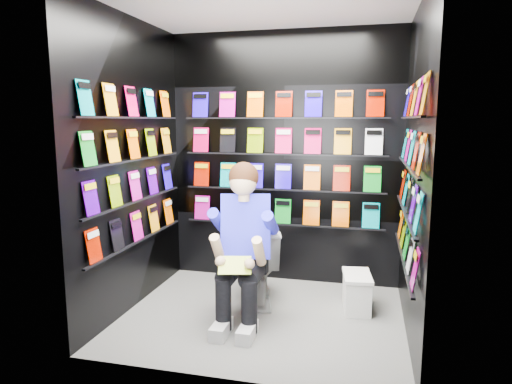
# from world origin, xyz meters

# --- Properties ---
(floor) EXTENTS (2.40, 2.40, 0.00)m
(floor) POSITION_xyz_m (0.00, 0.00, 0.00)
(floor) COLOR slate
(floor) RESTS_ON ground
(ceiling) EXTENTS (2.40, 2.40, 0.00)m
(ceiling) POSITION_xyz_m (0.00, 0.00, 2.60)
(ceiling) COLOR white
(ceiling) RESTS_ON floor
(wall_back) EXTENTS (2.40, 0.04, 2.60)m
(wall_back) POSITION_xyz_m (0.00, 1.00, 1.30)
(wall_back) COLOR black
(wall_back) RESTS_ON floor
(wall_front) EXTENTS (2.40, 0.04, 2.60)m
(wall_front) POSITION_xyz_m (0.00, -1.00, 1.30)
(wall_front) COLOR black
(wall_front) RESTS_ON floor
(wall_left) EXTENTS (0.04, 2.00, 2.60)m
(wall_left) POSITION_xyz_m (-1.20, 0.00, 1.30)
(wall_left) COLOR black
(wall_left) RESTS_ON floor
(wall_right) EXTENTS (0.04, 2.00, 2.60)m
(wall_right) POSITION_xyz_m (1.20, 0.00, 1.30)
(wall_right) COLOR black
(wall_right) RESTS_ON floor
(comics_back) EXTENTS (2.10, 0.06, 1.37)m
(comics_back) POSITION_xyz_m (0.00, 0.97, 1.31)
(comics_back) COLOR #D70651
(comics_back) RESTS_ON wall_back
(comics_left) EXTENTS (0.06, 1.70, 1.37)m
(comics_left) POSITION_xyz_m (-1.17, 0.00, 1.31)
(comics_left) COLOR #D70651
(comics_left) RESTS_ON wall_left
(comics_right) EXTENTS (0.06, 1.70, 1.37)m
(comics_right) POSITION_xyz_m (1.17, 0.00, 1.31)
(comics_right) COLOR #D70651
(comics_right) RESTS_ON wall_right
(toilet) EXTENTS (0.59, 0.83, 0.73)m
(toilet) POSITION_xyz_m (-0.13, 0.35, 0.37)
(toilet) COLOR silver
(toilet) RESTS_ON floor
(longbox) EXTENTS (0.27, 0.43, 0.30)m
(longbox) POSITION_xyz_m (0.79, 0.36, 0.15)
(longbox) COLOR white
(longbox) RESTS_ON floor
(longbox_lid) EXTENTS (0.29, 0.45, 0.03)m
(longbox_lid) POSITION_xyz_m (0.79, 0.36, 0.32)
(longbox_lid) COLOR white
(longbox_lid) RESTS_ON longbox
(reader) EXTENTS (0.74, 0.93, 1.50)m
(reader) POSITION_xyz_m (-0.13, -0.03, 0.80)
(reader) COLOR #1817CC
(reader) RESTS_ON toilet
(held_comic) EXTENTS (0.28, 0.21, 0.11)m
(held_comic) POSITION_xyz_m (-0.13, -0.38, 0.58)
(held_comic) COLOR #299620
(held_comic) RESTS_ON reader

